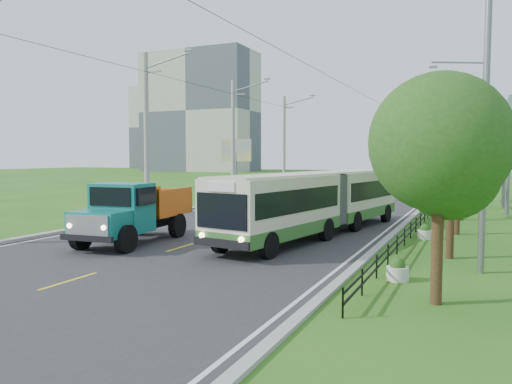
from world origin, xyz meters
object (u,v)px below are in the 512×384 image
Objects in this scene: billboard_right at (507,130)px; dump_truck at (134,209)px; streetlight_mid at (480,133)px; tree_fourth at (464,157)px; pole_mid at (234,139)px; planter_near at (425,233)px; tree_third at (460,148)px; tree_front at (442,151)px; tree_second at (454,159)px; planter_front at (398,271)px; streetlight_near at (480,113)px; tree_back at (468,156)px; planter_mid at (439,214)px; tree_fifth at (466,153)px; planter_far at (447,202)px; pole_near at (147,133)px; streetlight_far at (480,141)px; bus at (318,198)px; pole_far at (284,143)px; billboard_left at (236,154)px.

dump_truck is (-14.71, -19.90, -3.91)m from billboard_right.
tree_fourth is at bearing 169.85° from streetlight_mid.
planter_near is at bearing -41.65° from pole_mid.
billboard_right reaches higher than dump_truck.
tree_third is 6.01m from tree_fourth.
tree_front reaches higher than tree_second.
tree_third is at bearing 82.94° from planter_front.
tree_second is 0.58× the size of streetlight_near.
planter_front is at bearing -94.45° from tree_fourth.
pole_mid is 20.59m from billboard_right.
planter_mid is at bearing -95.91° from tree_back.
planter_far is (-1.26, 1.86, -3.57)m from tree_fifth.
tree_fourth is 6.59m from billboard_right.
planter_front is (-2.04, -2.00, -4.62)m from streetlight_near.
tree_front is at bearing -101.51° from streetlight_near.
dump_truck is (5.85, -8.90, -3.66)m from pole_near.
tree_fourth is 0.60× the size of streetlight_far.
tree_fifth is 0.64× the size of streetlight_far.
streetlight_far reaches higher than billboard_right.
pole_mid is at bearing 144.64° from tree_third.
planter_front is 22.88m from billboard_right.
tree_fourth is 0.37× the size of bus.
planter_front is at bearing -135.60° from streetlight_near.
tree_third is 5.98m from streetlight_mid.
tree_fifth is 6.28m from streetlight_mid.
planter_near is at bearing -93.57° from tree_back.
pole_far is at bearing 165.19° from streetlight_far.
pole_near reaches higher than tree_fourth.
tree_fourth is 21.72m from billboard_left.
pole_far is at bearing 123.48° from bus.
tree_fifth is at bearing 90.00° from tree_second.
tree_fifth reaches higher than planter_far.
bus is (-5.88, -20.86, -1.96)m from tree_back.
planter_far is (16.86, 1.00, -4.81)m from pole_mid.
tree_fourth is (-0.00, 6.00, -0.40)m from tree_third.
planter_mid is at bearing 90.00° from planter_near.
streetlight_near is (0.79, 3.86, 1.18)m from tree_front.
pole_mid reaches higher than tree_third.
bus is at bearing -127.39° from streetlight_mid.
tree_second is 0.96× the size of tree_back.
pole_mid is at bearing 133.85° from tree_second.
planter_far is at bearing 90.00° from planter_front.
planter_mid is at bearing -101.56° from tree_fifth.
tree_fourth is 8.06× the size of planter_near.
streetlight_mid is 1.74× the size of billboard_left.
tree_front is 18.00m from tree_fourth.
streetlight_near is at bearing -25.46° from pole_near.
tree_front is 11.06m from bus.
tree_fifth reaches higher than planter_mid.
pole_near is 20.94m from streetlight_near.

